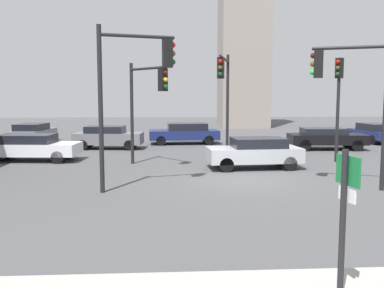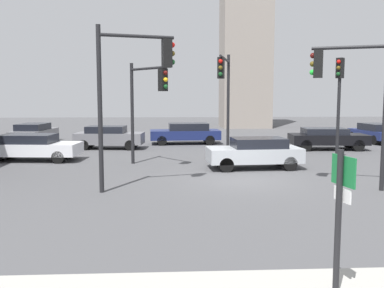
% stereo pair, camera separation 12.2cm
% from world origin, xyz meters
% --- Properties ---
extents(ground_plane, '(99.03, 99.03, 0.00)m').
position_xyz_m(ground_plane, '(0.00, 0.00, 0.00)').
color(ground_plane, '#4C4C4F').
extents(direction_sign, '(0.18, 0.61, 2.38)m').
position_xyz_m(direction_sign, '(-0.20, -10.16, 1.59)').
color(direction_sign, black).
rests_on(direction_sign, ground_plane).
extents(traffic_light_0, '(2.51, 1.13, 5.36)m').
position_xyz_m(traffic_light_0, '(3.58, -1.57, 3.74)').
color(traffic_light_0, black).
rests_on(traffic_light_0, ground_plane).
extents(traffic_light_1, '(1.84, 2.29, 4.92)m').
position_xyz_m(traffic_light_1, '(-3.91, 3.61, 3.44)').
color(traffic_light_1, black).
rests_on(traffic_light_1, ground_plane).
extents(traffic_light_2, '(2.67, 0.93, 5.73)m').
position_xyz_m(traffic_light_2, '(-4.16, -1.45, 3.98)').
color(traffic_light_2, black).
rests_on(traffic_light_2, ground_plane).
extents(traffic_light_3, '(1.09, 3.73, 5.59)m').
position_xyz_m(traffic_light_3, '(-0.00, 5.70, 3.92)').
color(traffic_light_3, black).
rests_on(traffic_light_3, ground_plane).
extents(traffic_light_4, '(0.47, 0.47, 5.21)m').
position_xyz_m(traffic_light_4, '(5.58, 4.58, 3.63)').
color(traffic_light_4, black).
rests_on(traffic_light_4, ground_plane).
extents(car_0, '(4.92, 2.40, 1.37)m').
position_xyz_m(car_0, '(-10.00, 5.84, 0.73)').
color(car_0, silver).
rests_on(car_0, ground_plane).
extents(car_2, '(4.88, 2.19, 1.45)m').
position_xyz_m(car_2, '(-1.74, 13.17, 0.77)').
color(car_2, navy).
rests_on(car_2, ground_plane).
extents(car_3, '(4.37, 2.08, 1.42)m').
position_xyz_m(car_3, '(1.05, 2.84, 0.76)').
color(car_3, '#ADB2B7').
rests_on(car_3, ground_plane).
extents(car_4, '(4.76, 2.27, 1.34)m').
position_xyz_m(car_4, '(6.92, 9.54, 0.74)').
color(car_4, black).
rests_on(car_4, ground_plane).
extents(car_5, '(4.37, 2.17, 1.44)m').
position_xyz_m(car_5, '(-6.71, 10.68, 0.77)').
color(car_5, slate).
rests_on(car_5, ground_plane).
extents(car_6, '(2.36, 4.54, 1.40)m').
position_xyz_m(car_6, '(-12.40, 14.15, 0.74)').
color(car_6, slate).
rests_on(car_6, ground_plane).
extents(car_7, '(2.34, 4.39, 1.37)m').
position_xyz_m(car_7, '(11.78, 13.24, 0.73)').
color(car_7, navy).
rests_on(car_7, ground_plane).
extents(skyline_tower, '(4.91, 4.91, 22.89)m').
position_xyz_m(skyline_tower, '(5.07, 28.75, 11.45)').
color(skyline_tower, gray).
rests_on(skyline_tower, ground_plane).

